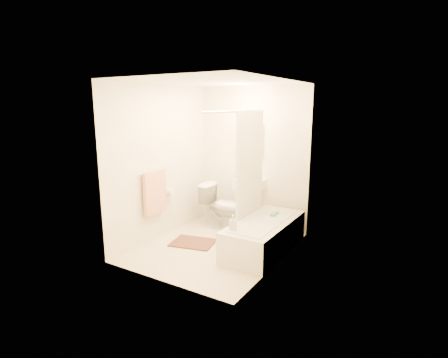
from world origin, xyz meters
The scene contains 17 objects.
floor centered at (0.00, 0.00, 0.00)m, with size 2.40×2.40×0.00m, color beige.
ceiling centered at (0.00, 0.00, 2.40)m, with size 2.40×2.40×0.00m, color white.
wall_back centered at (0.00, 1.20, 1.20)m, with size 2.00×0.02×2.40m, color beige.
wall_left centered at (-1.00, 0.00, 1.20)m, with size 0.02×2.40×2.40m, color beige.
wall_right centered at (1.00, 0.00, 1.20)m, with size 0.02×2.40×2.40m, color beige.
mirror centered at (0.00, 1.18, 1.50)m, with size 0.40×0.03×0.55m, color white.
curtain_rod centered at (0.30, 0.10, 2.00)m, with size 0.03×0.03×1.70m, color silver.
shower_curtain centered at (0.30, 0.50, 1.22)m, with size 0.04×0.80×1.55m, color silver.
towel_bar centered at (-0.96, -0.25, 1.10)m, with size 0.02×0.02×0.60m, color silver.
towel centered at (-0.93, -0.25, 0.78)m, with size 0.06×0.45×0.66m, color #CC7266.
toilet_paper centered at (-0.93, 0.12, 0.70)m, with size 0.12×0.12×0.11m, color white.
toilet centered at (-0.35, 0.80, 0.38)m, with size 0.43×0.77×0.76m, color white.
sink centered at (0.03, 1.06, 0.46)m, with size 0.47×0.38×0.93m, color white, non-canonical shape.
bathtub centered at (0.66, 0.30, 0.22)m, with size 0.68×1.56×0.44m, color silver, non-canonical shape.
bath_mat centered at (-0.38, -0.05, 0.01)m, with size 0.64×0.48×0.02m, color #562D25.
soap_bottle centered at (0.44, -0.25, 0.54)m, with size 0.09×0.10×0.21m, color silver.
scrub_brush centered at (0.67, 0.62, 0.46)m, with size 0.06×0.20×0.04m, color green.
Camera 1 is at (2.65, -4.12, 2.08)m, focal length 28.00 mm.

